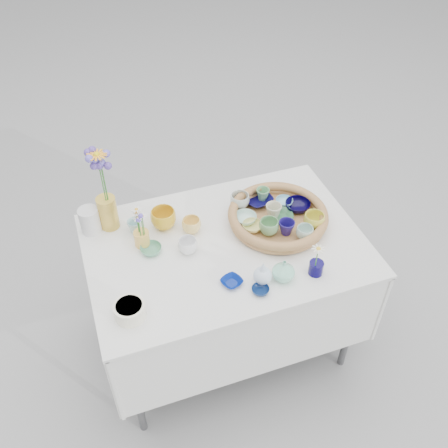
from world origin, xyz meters
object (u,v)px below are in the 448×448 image
object	(u,v)px
display_table	(225,340)
bud_vase_seafoam	(284,270)
wicker_tray	(278,217)
tall_vase_yellow	(108,213)

from	to	relation	value
display_table	bud_vase_seafoam	world-z (taller)	bud_vase_seafoam
wicker_tray	bud_vase_seafoam	distance (m)	0.35
bud_vase_seafoam	display_table	bearing A→B (deg)	120.12
display_table	wicker_tray	distance (m)	0.85
display_table	wicker_tray	size ratio (longest dim) A/B	2.66
wicker_tray	bud_vase_seafoam	xyz separation A→B (m)	(-0.12, -0.33, 0.01)
bud_vase_seafoam	wicker_tray	bearing A→B (deg)	70.07
display_table	tall_vase_yellow	distance (m)	1.02
bud_vase_seafoam	tall_vase_yellow	size ratio (longest dim) A/B	0.60
wicker_tray	display_table	bearing A→B (deg)	-169.88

